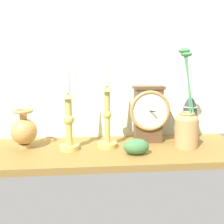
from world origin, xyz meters
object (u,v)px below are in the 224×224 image
Objects in this scene: tall_ceramic_vase at (189,119)px; brass_vase_bulbous at (24,130)px; candlestick_tall_center at (107,110)px; brass_vase_jar at (186,126)px; mantel_clock at (148,113)px; candlestick_tall_left at (69,115)px.

brass_vase_bulbous is at bearing -176.27° from tall_ceramic_vase.
candlestick_tall_center reaches higher than brass_vase_bulbous.
brass_vase_jar reaches higher than tall_ceramic_vase.
mantel_clock is at bearing 17.47° from candlestick_tall_center.
brass_vase_bulbous is 0.82× the size of tall_ceramic_vase.
brass_vase_jar reaches higher than mantel_clock.
mantel_clock is 15.67cm from brass_vase_jar.
mantel_clock is at bearing -177.81° from tall_ceramic_vase.
candlestick_tall_center reaches higher than candlestick_tall_left.
mantel_clock is 32.12cm from candlestick_tall_left.
candlestick_tall_center is 1.04× the size of brass_vase_jar.
brass_vase_jar is at bearing -4.27° from brass_vase_bulbous.
tall_ceramic_vase is at bearing 62.85° from brass_vase_jar.
brass_vase_bulbous is at bearing 168.48° from candlestick_tall_left.
brass_vase_bulbous is 0.40× the size of brass_vase_jar.
brass_vase_jar is (44.19, -1.11, -4.62)cm from candlestick_tall_left.
candlestick_tall_center is 30.65cm from brass_vase_jar.
tall_ceramic_vase is (48.72, 7.74, -3.83)cm from candlestick_tall_left.
brass_vase_bulbous is at bearing 176.79° from candlestick_tall_center.
mantel_clock is 17.65cm from tall_ceramic_vase.
brass_vase_jar is at bearing -1.44° from candlestick_tall_left.
brass_vase_jar is 9.97cm from tall_ceramic_vase.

